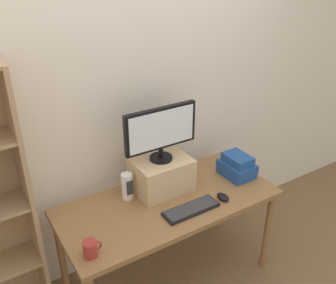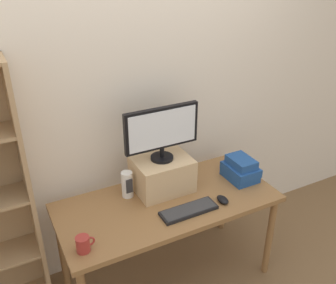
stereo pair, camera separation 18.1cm
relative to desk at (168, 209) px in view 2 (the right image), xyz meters
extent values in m
plane|color=brown|center=(0.00, 0.00, -0.65)|extent=(12.00, 12.00, 0.00)
cube|color=beige|center=(0.00, 0.47, 0.65)|extent=(7.00, 0.08, 2.60)
cube|color=olive|center=(0.00, 0.00, 0.06)|extent=(1.51, 0.69, 0.04)
cylinder|color=olive|center=(0.70, -0.29, -0.30)|extent=(0.05, 0.05, 0.68)
cylinder|color=olive|center=(-0.70, 0.29, -0.30)|extent=(0.05, 0.05, 0.68)
cylinder|color=olive|center=(0.70, 0.29, -0.30)|extent=(0.05, 0.05, 0.68)
cube|color=tan|center=(-0.84, 0.29, 0.23)|extent=(0.03, 0.28, 1.74)
cube|color=tan|center=(0.03, 0.15, 0.19)|extent=(0.39, 0.32, 0.24)
cylinder|color=black|center=(0.03, 0.15, 0.33)|extent=(0.16, 0.16, 0.02)
cylinder|color=black|center=(0.03, 0.15, 0.37)|extent=(0.03, 0.03, 0.07)
cube|color=black|center=(0.03, 0.15, 0.55)|extent=(0.53, 0.04, 0.29)
cube|color=silver|center=(0.03, 0.13, 0.55)|extent=(0.49, 0.00, 0.26)
cube|color=black|center=(0.06, -0.17, 0.08)|extent=(0.39, 0.13, 0.02)
cube|color=#333335|center=(0.06, -0.17, 0.10)|extent=(0.36, 0.11, 0.00)
ellipsoid|color=black|center=(0.32, -0.19, 0.09)|extent=(0.06, 0.10, 0.04)
cube|color=navy|center=(0.61, 0.00, 0.10)|extent=(0.20, 0.25, 0.05)
cube|color=navy|center=(0.61, 0.00, 0.15)|extent=(0.20, 0.26, 0.06)
cube|color=navy|center=(0.61, 0.00, 0.21)|extent=(0.15, 0.21, 0.06)
cylinder|color=#9E2D28|center=(-0.65, -0.21, 0.12)|extent=(0.08, 0.08, 0.10)
torus|color=#9E2D28|center=(-0.61, -0.21, 0.13)|extent=(0.06, 0.01, 0.06)
cylinder|color=silver|center=(-0.22, 0.18, 0.17)|extent=(0.08, 0.08, 0.19)
cube|color=#2D2D30|center=(-0.22, 0.14, 0.18)|extent=(0.05, 0.00, 0.11)
camera|label=1|loc=(-1.12, -1.77, 1.60)|focal=40.00mm
camera|label=2|loc=(-0.96, -1.86, 1.60)|focal=40.00mm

